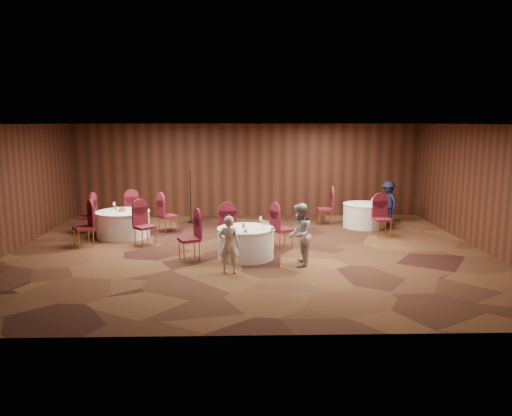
{
  "coord_description": "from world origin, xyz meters",
  "views": [
    {
      "loc": [
        -0.12,
        -12.25,
        3.25
      ],
      "look_at": [
        0.2,
        0.2,
        1.1
      ],
      "focal_mm": 35.0,
      "sensor_mm": 36.0,
      "label": 1
    }
  ],
  "objects_px": {
    "table_left": "(123,224)",
    "woman_a": "(229,245)",
    "mic_stand": "(191,207)",
    "table_main": "(246,243)",
    "woman_b": "(300,235)",
    "man_c": "(388,202)",
    "table_right": "(364,215)"
  },
  "relations": [
    {
      "from": "table_left",
      "to": "woman_b",
      "type": "distance_m",
      "value": 5.64
    },
    {
      "from": "table_right",
      "to": "woman_a",
      "type": "height_order",
      "value": "woman_a"
    },
    {
      "from": "mic_stand",
      "to": "table_main",
      "type": "bearing_deg",
      "value": -67.88
    },
    {
      "from": "table_right",
      "to": "man_c",
      "type": "distance_m",
      "value": 1.28
    },
    {
      "from": "woman_a",
      "to": "woman_b",
      "type": "height_order",
      "value": "woman_b"
    },
    {
      "from": "mic_stand",
      "to": "woman_a",
      "type": "height_order",
      "value": "mic_stand"
    },
    {
      "from": "woman_b",
      "to": "table_left",
      "type": "bearing_deg",
      "value": -111.64
    },
    {
      "from": "woman_b",
      "to": "man_c",
      "type": "distance_m",
      "value": 6.07
    },
    {
      "from": "mic_stand",
      "to": "woman_b",
      "type": "bearing_deg",
      "value": -59.28
    },
    {
      "from": "table_main",
      "to": "woman_a",
      "type": "height_order",
      "value": "woman_a"
    },
    {
      "from": "woman_a",
      "to": "table_main",
      "type": "bearing_deg",
      "value": -99.75
    },
    {
      "from": "table_left",
      "to": "mic_stand",
      "type": "distance_m",
      "value": 2.64
    },
    {
      "from": "table_main",
      "to": "man_c",
      "type": "xyz_separation_m",
      "value": [
        4.69,
        4.3,
        0.31
      ]
    },
    {
      "from": "woman_a",
      "to": "man_c",
      "type": "height_order",
      "value": "man_c"
    },
    {
      "from": "table_left",
      "to": "mic_stand",
      "type": "xyz_separation_m",
      "value": [
        1.73,
        2.0,
        0.12
      ]
    },
    {
      "from": "woman_b",
      "to": "mic_stand",
      "type": "bearing_deg",
      "value": -138.03
    },
    {
      "from": "table_right",
      "to": "man_c",
      "type": "bearing_deg",
      "value": 38.52
    },
    {
      "from": "table_left",
      "to": "table_right",
      "type": "relative_size",
      "value": 1.15
    },
    {
      "from": "table_main",
      "to": "mic_stand",
      "type": "xyz_separation_m",
      "value": [
        -1.78,
        4.37,
        0.12
      ]
    },
    {
      "from": "woman_a",
      "to": "man_c",
      "type": "bearing_deg",
      "value": -125.48
    },
    {
      "from": "table_main",
      "to": "mic_stand",
      "type": "distance_m",
      "value": 4.72
    },
    {
      "from": "table_left",
      "to": "mic_stand",
      "type": "relative_size",
      "value": 0.9
    },
    {
      "from": "table_left",
      "to": "woman_a",
      "type": "relative_size",
      "value": 1.19
    },
    {
      "from": "table_main",
      "to": "man_c",
      "type": "height_order",
      "value": "man_c"
    },
    {
      "from": "table_right",
      "to": "woman_b",
      "type": "height_order",
      "value": "woman_b"
    },
    {
      "from": "woman_a",
      "to": "woman_b",
      "type": "bearing_deg",
      "value": -154.29
    },
    {
      "from": "table_left",
      "to": "man_c",
      "type": "relative_size",
      "value": 1.11
    },
    {
      "from": "table_right",
      "to": "woman_b",
      "type": "distance_m",
      "value": 4.91
    },
    {
      "from": "table_main",
      "to": "mic_stand",
      "type": "bearing_deg",
      "value": 112.12
    },
    {
      "from": "table_right",
      "to": "mic_stand",
      "type": "bearing_deg",
      "value": 171.32
    },
    {
      "from": "table_left",
      "to": "man_c",
      "type": "xyz_separation_m",
      "value": [
        8.2,
        1.93,
        0.31
      ]
    },
    {
      "from": "table_main",
      "to": "woman_a",
      "type": "distance_m",
      "value": 1.31
    }
  ]
}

